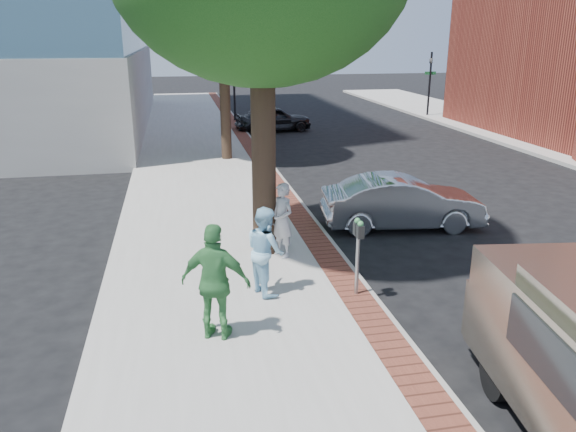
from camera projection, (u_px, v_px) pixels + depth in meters
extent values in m
plane|color=black|center=(311.00, 291.00, 10.97)|extent=(120.00, 120.00, 0.00)
cube|color=#9E9991|center=(208.00, 187.00, 18.12)|extent=(5.00, 60.00, 0.15)
cube|color=brown|center=(275.00, 181.00, 18.51)|extent=(0.60, 60.00, 0.01)
cube|color=gray|center=(285.00, 183.00, 18.60)|extent=(0.10, 60.00, 0.15)
cylinder|color=black|center=(234.00, 89.00, 31.06)|extent=(0.12, 0.12, 3.80)
imported|color=black|center=(234.00, 68.00, 30.72)|extent=(0.18, 0.15, 0.90)
cube|color=#1E7238|center=(234.00, 76.00, 30.85)|extent=(0.70, 0.03, 0.18)
cylinder|color=black|center=(429.00, 85.00, 33.22)|extent=(0.12, 0.12, 3.80)
imported|color=black|center=(431.00, 66.00, 32.88)|extent=(0.18, 0.15, 0.90)
cube|color=#1E7238|center=(430.00, 73.00, 33.01)|extent=(0.70, 0.03, 0.18)
cylinder|color=black|center=(264.00, 155.00, 11.90)|extent=(0.52, 0.52, 4.40)
cylinder|color=black|center=(225.00, 109.00, 21.42)|extent=(0.40, 0.40, 3.85)
ellipsoid|color=#164614|center=(222.00, 19.00, 20.42)|extent=(4.80, 4.80, 3.94)
cylinder|color=gray|center=(357.00, 266.00, 10.34)|extent=(0.07, 0.07, 1.15)
cube|color=#2D3030|center=(360.00, 232.00, 10.04)|extent=(0.12, 0.14, 0.24)
cube|color=#2D3030|center=(357.00, 229.00, 10.20)|extent=(0.12, 0.14, 0.24)
sphere|color=#3F8C4C|center=(361.00, 224.00, 9.99)|extent=(0.11, 0.11, 0.11)
sphere|color=#3F8C4C|center=(357.00, 221.00, 10.16)|extent=(0.11, 0.11, 0.11)
imported|color=#ABABB0|center=(282.00, 220.00, 12.08)|extent=(0.63, 0.71, 1.64)
imported|color=#9AD3EF|center=(265.00, 250.00, 10.36)|extent=(0.84, 0.96, 1.67)
imported|color=#3C8645|center=(216.00, 282.00, 8.74)|extent=(1.21, 0.85, 1.91)
imported|color=silver|center=(402.00, 202.00, 14.40)|extent=(4.23, 1.89, 1.35)
imported|color=black|center=(273.00, 119.00, 28.79)|extent=(4.02, 2.01, 1.32)
cube|color=gray|center=(546.00, 320.00, 8.18)|extent=(2.21, 1.29, 0.91)
cylinder|color=black|center=(499.00, 374.00, 7.67)|extent=(0.35, 0.75, 0.72)
cube|color=black|center=(557.00, 367.00, 5.87)|extent=(0.33, 2.25, 0.62)
cube|color=black|center=(533.00, 282.00, 8.54)|extent=(1.80, 0.27, 0.45)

